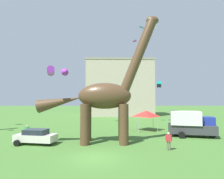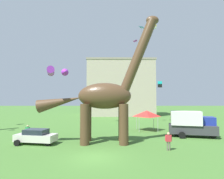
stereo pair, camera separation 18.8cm
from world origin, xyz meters
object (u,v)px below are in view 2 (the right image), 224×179
at_px(kite_high_right, 54,71).
at_px(kite_trailing, 155,27).
at_px(person_far_spectator, 28,130).
at_px(person_photographer, 168,139).
at_px(kite_near_low, 142,27).
at_px(kite_far_left, 112,99).
at_px(parked_box_truck, 191,124).
at_px(festival_canopy_tent, 147,114).
at_px(dinosaur_sculpture, 104,96).
at_px(parked_sedan_left, 36,136).
at_px(kite_drifting, 135,41).
at_px(kite_far_right, 160,84).

relative_size(kite_high_right, kite_trailing, 5.21).
distance_m(person_far_spectator, person_photographer, 16.56).
height_order(kite_near_low, kite_far_left, kite_near_low).
bearing_deg(parked_box_truck, festival_canopy_tent, 150.12).
height_order(dinosaur_sculpture, festival_canopy_tent, dinosaur_sculpture).
height_order(festival_canopy_tent, kite_near_low, kite_near_low).
relative_size(parked_box_truck, kite_trailing, 11.41).
height_order(parked_sedan_left, parked_box_truck, parked_box_truck).
xyz_separation_m(kite_trailing, kite_far_left, (-6.68, 9.65, -11.52)).
height_order(person_photographer, kite_drifting, kite_drifting).
bearing_deg(dinosaur_sculpture, parked_box_truck, 42.19).
xyz_separation_m(person_far_spectator, person_photographer, (15.54, -5.73, 0.06)).
bearing_deg(kite_far_left, kite_drifting, -40.46).
height_order(parked_box_truck, person_far_spectator, parked_box_truck).
bearing_deg(kite_far_right, person_far_spectator, -142.07).
relative_size(parked_box_truck, kite_near_low, 6.06).
height_order(dinosaur_sculpture, kite_near_low, dinosaur_sculpture).
bearing_deg(kite_near_low, person_far_spectator, 177.97).
bearing_deg(festival_canopy_tent, person_photographer, -90.45).
relative_size(person_far_spectator, kite_far_left, 0.54).
height_order(person_photographer, kite_trailing, kite_trailing).
xyz_separation_m(kite_drifting, kite_near_low, (-0.85, -12.43, -2.22)).
xyz_separation_m(parked_sedan_left, kite_drifting, (12.59, 15.06, 15.01)).
distance_m(dinosaur_sculpture, kite_trailing, 16.11).
xyz_separation_m(parked_sedan_left, kite_high_right, (2.02, -0.74, 6.81)).
distance_m(dinosaur_sculpture, kite_far_left, 18.34).
relative_size(parked_sedan_left, kite_high_right, 1.64).
bearing_deg(kite_near_low, kite_far_right, 68.54).
bearing_deg(kite_far_right, kite_trailing, -108.29).
relative_size(person_photographer, kite_trailing, 3.17).
bearing_deg(kite_far_left, festival_canopy_tent, -63.67).
bearing_deg(festival_canopy_tent, kite_far_right, 65.53).
distance_m(kite_high_right, kite_near_low, 11.90).
xyz_separation_m(dinosaur_sculpture, person_far_spectator, (-9.46, 2.65, -4.15)).
relative_size(parked_box_truck, person_far_spectator, 3.84).
height_order(person_photographer, kite_high_right, kite_high_right).
height_order(dinosaur_sculpture, kite_far_left, dinosaur_sculpture).
xyz_separation_m(dinosaur_sculpture, kite_drifting, (5.40, 14.59, 10.73)).
bearing_deg(kite_far_left, parked_sedan_left, -113.67).
relative_size(festival_canopy_tent, kite_trailing, 6.03).
height_order(dinosaur_sculpture, person_far_spectator, dinosaur_sculpture).
bearing_deg(kite_trailing, kite_far_left, 124.71).
bearing_deg(dinosaur_sculpture, kite_far_left, 112.66).
height_order(kite_far_right, kite_far_left, kite_far_right).
distance_m(kite_high_right, kite_drifting, 20.71).
xyz_separation_m(kite_high_right, kite_near_low, (9.72, 3.37, 5.98)).
height_order(dinosaur_sculpture, kite_high_right, dinosaur_sculpture).
bearing_deg(kite_far_right, kite_high_right, -129.23).
distance_m(kite_far_right, kite_near_low, 18.60).
height_order(kite_high_right, kite_near_low, kite_near_low).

